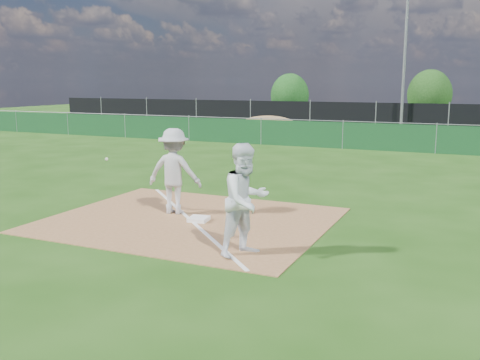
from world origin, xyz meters
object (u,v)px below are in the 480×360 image
(runner, at_px, (246,200))
(tree_left, at_px, (290,96))
(tree_mid, at_px, (429,95))
(car_mid, at_px, (393,116))
(first_base, at_px, (199,219))
(light_pole, at_px, (404,64))
(play_at_first, at_px, (174,171))
(car_right, at_px, (455,118))
(car_left, at_px, (286,114))

(runner, bearing_deg, tree_left, 45.05)
(tree_mid, bearing_deg, car_mid, -103.55)
(first_base, bearing_deg, runner, -41.72)
(light_pole, distance_m, play_at_first, 21.63)
(first_base, xyz_separation_m, car_right, (3.87, 27.21, 0.66))
(first_base, xyz_separation_m, runner, (1.85, -1.65, 0.93))
(runner, bearing_deg, car_mid, 30.75)
(play_at_first, bearing_deg, runner, -37.38)
(play_at_first, distance_m, runner, 3.40)
(light_pole, xyz_separation_m, play_at_first, (-2.11, -21.31, -3.00))
(car_right, bearing_deg, light_pole, 175.48)
(tree_mid, bearing_deg, tree_left, -168.88)
(light_pole, height_order, tree_mid, light_pole)
(first_base, height_order, car_right, car_right)
(first_base, relative_size, tree_mid, 0.10)
(first_base, bearing_deg, light_pole, 86.68)
(car_right, distance_m, tree_left, 13.56)
(first_base, relative_size, tree_left, 0.11)
(car_left, bearing_deg, tree_mid, -60.73)
(car_right, bearing_deg, car_left, 116.99)
(tree_left, bearing_deg, play_at_first, -75.52)
(car_left, relative_size, car_mid, 0.99)
(light_pole, relative_size, first_base, 19.58)
(first_base, bearing_deg, play_at_first, 154.04)
(runner, xyz_separation_m, tree_left, (-10.75, 33.26, 0.89))
(runner, xyz_separation_m, car_left, (-9.05, 27.69, -0.25))
(play_at_first, relative_size, tree_mid, 0.68)
(runner, xyz_separation_m, car_mid, (-1.81, 28.66, -0.27))
(play_at_first, distance_m, car_left, 26.40)
(runner, bearing_deg, play_at_first, 79.75)
(tree_left, height_order, tree_mid, tree_mid)
(car_mid, bearing_deg, first_base, 161.98)
(first_base, xyz_separation_m, tree_mid, (1.65, 33.68, 1.96))
(first_base, distance_m, play_at_first, 1.33)
(light_pole, relative_size, tree_left, 2.19)
(play_at_first, height_order, runner, runner)
(tree_left, distance_m, tree_mid, 10.75)
(car_mid, distance_m, tree_mid, 6.99)
(first_base, height_order, play_at_first, play_at_first)
(first_base, bearing_deg, car_right, 81.90)
(play_at_first, distance_m, car_right, 27.21)
(light_pole, height_order, car_mid, light_pole)
(play_at_first, distance_m, tree_mid, 33.38)
(tree_mid, bearing_deg, car_right, -71.04)
(light_pole, relative_size, car_mid, 1.86)
(car_left, distance_m, tree_left, 5.94)
(runner, relative_size, tree_left, 0.54)
(runner, distance_m, tree_mid, 35.35)
(runner, height_order, tree_mid, tree_mid)
(car_mid, bearing_deg, light_pole, 175.07)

